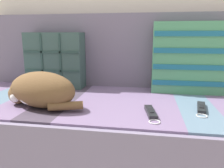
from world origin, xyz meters
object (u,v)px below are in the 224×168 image
object	(u,v)px
throw_pillow_quilted	(55,60)
game_remote_near	(201,108)
sleeping_cat	(40,91)
game_remote_far	(151,113)
throw_pillow_striped	(188,58)
couch	(96,131)

from	to	relation	value
throw_pillow_quilted	game_remote_near	xyz separation A→B (m)	(0.88, -0.34, -0.18)
sleeping_cat	game_remote_far	world-z (taller)	sleeping_cat
throw_pillow_quilted	throw_pillow_striped	world-z (taller)	throw_pillow_striped
throw_pillow_quilted	game_remote_near	distance (m)	0.96
throw_pillow_quilted	throw_pillow_striped	distance (m)	0.86
couch	game_remote_near	size ratio (longest dim) A/B	8.39
couch	throw_pillow_quilted	distance (m)	0.56
throw_pillow_quilted	sleeping_cat	xyz separation A→B (m)	(0.10, -0.43, -0.10)
throw_pillow_striped	sleeping_cat	world-z (taller)	throw_pillow_striped
game_remote_near	game_remote_far	bearing A→B (deg)	-156.70
game_remote_far	sleeping_cat	bearing A→B (deg)	178.17
throw_pillow_quilted	game_remote_far	size ratio (longest dim) A/B	1.86
throw_pillow_quilted	throw_pillow_striped	xyz separation A→B (m)	(0.86, -0.00, 0.03)
couch	throw_pillow_quilted	world-z (taller)	throw_pillow_quilted
throw_pillow_striped	sleeping_cat	size ratio (longest dim) A/B	1.03
sleeping_cat	game_remote_far	xyz separation A→B (m)	(0.54, -0.02, -0.08)
couch	sleeping_cat	size ratio (longest dim) A/B	4.14
throw_pillow_quilted	couch	bearing A→B (deg)	-33.48
throw_pillow_striped	throw_pillow_quilted	bearing A→B (deg)	179.97
sleeping_cat	game_remote_near	world-z (taller)	sleeping_cat
throw_pillow_striped	game_remote_far	xyz separation A→B (m)	(-0.22, -0.44, -0.21)
couch	throw_pillow_striped	size ratio (longest dim) A/B	4.02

